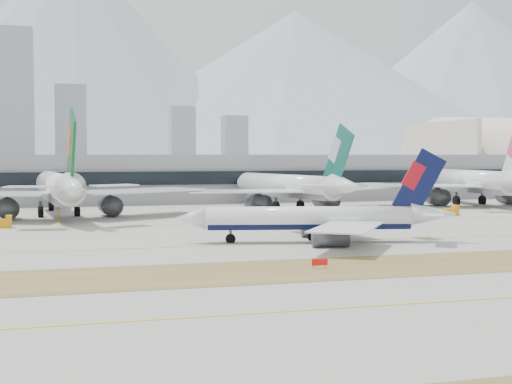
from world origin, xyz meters
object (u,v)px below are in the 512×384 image
object	(u,v)px
widebody_eva	(59,189)
widebody_china_air	(472,183)
widebody_cathay	(290,188)
terminal	(173,177)
taxiing_airliner	(319,219)

from	to	relation	value
widebody_eva	widebody_china_air	size ratio (longest dim) A/B	1.01
widebody_eva	widebody_cathay	size ratio (longest dim) A/B	1.12
widebody_eva	terminal	xyz separation A→B (m)	(36.50, 57.20, 0.86)
widebody_china_air	taxiing_airliner	bearing A→B (deg)	138.45
taxiing_airliner	widebody_eva	size ratio (longest dim) A/B	0.69
terminal	taxiing_airliner	bearing A→B (deg)	-87.18
taxiing_airliner	widebody_cathay	bearing A→B (deg)	-92.32
widebody_cathay	taxiing_airliner	bearing A→B (deg)	152.38
taxiing_airliner	terminal	distance (m)	120.26
widebody_eva	terminal	distance (m)	67.86
widebody_eva	terminal	bearing A→B (deg)	-38.13
widebody_cathay	widebody_china_air	distance (m)	58.91
widebody_eva	terminal	world-z (taller)	widebody_eva
taxiing_airliner	widebody_china_air	bearing A→B (deg)	-123.90
widebody_cathay	widebody_china_air	size ratio (longest dim) A/B	0.90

